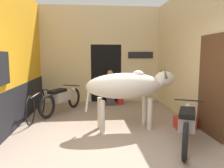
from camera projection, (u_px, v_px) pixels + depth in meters
ground_plane at (115, 157)px, 3.62m from camera, size 30.00×30.00×0.00m
wall_left_shopfront at (16, 57)px, 5.36m from camera, size 0.25×4.43×3.40m
wall_back_with_doorway at (103, 62)px, 8.07m from camera, size 4.22×0.93×3.40m
wall_right_with_door at (188, 55)px, 5.76m from camera, size 0.22×4.43×3.40m
cow at (129, 86)px, 4.92m from camera, size 2.12×0.81×1.39m
motorcycle_near at (187, 122)px, 4.09m from camera, size 1.01×1.88×0.75m
motorcycle_far at (62, 98)px, 6.40m from camera, size 1.00×1.77×0.76m
bicycle at (36, 105)px, 5.72m from camera, size 0.44×1.71×0.74m
shopkeeper_seated at (110, 87)px, 7.41m from camera, size 0.40×0.33×1.18m
plastic_stool at (120, 98)px, 7.54m from camera, size 0.35×0.35×0.38m
crate at (185, 123)px, 5.01m from camera, size 0.44×0.32×0.28m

